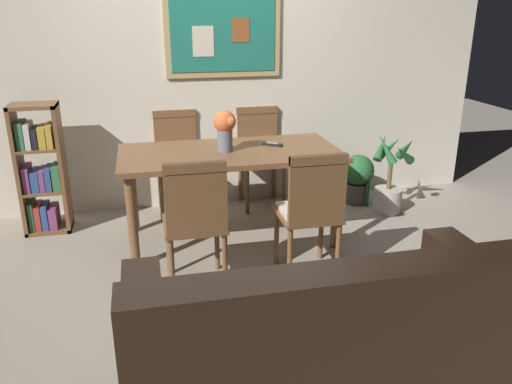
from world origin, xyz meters
TOP-DOWN VIEW (x-y plane):
  - ground_plane at (0.00, 0.00)m, footprint 12.00×12.00m
  - wall_back_with_painting at (0.00, 1.29)m, footprint 5.20×0.14m
  - dining_table at (0.02, 0.38)m, footprint 1.68×0.82m
  - dining_chair_near_right at (0.44, -0.36)m, footprint 0.40×0.41m
  - dining_chair_near_left at (-0.33, -0.36)m, footprint 0.40×0.41m
  - dining_chair_far_left at (-0.33, 1.13)m, footprint 0.40×0.41m
  - dining_chair_far_right at (0.43, 1.12)m, footprint 0.40×0.41m
  - leather_couch at (0.13, -1.52)m, footprint 1.80×0.84m
  - bookshelf at (-1.45, 0.90)m, footprint 0.36×0.28m
  - potted_ivy at (1.35, 0.92)m, footprint 0.30×0.30m
  - potted_palm at (1.53, 0.63)m, footprint 0.37×0.39m
  - flower_vase at (-0.01, 0.37)m, footprint 0.18×0.18m
  - tv_remote at (0.38, 0.45)m, footprint 0.15×0.13m

SIDE VIEW (x-z plane):
  - ground_plane at x=0.00m, z-range 0.00..0.00m
  - potted_ivy at x=1.35m, z-range -0.02..0.53m
  - potted_palm at x=1.53m, z-range -0.09..0.66m
  - leather_couch at x=0.13m, z-range -0.11..0.73m
  - bookshelf at x=-1.45m, z-range -0.03..1.04m
  - dining_chair_near_right at x=0.44m, z-range 0.08..0.99m
  - dining_chair_near_left at x=-0.33m, z-range 0.08..0.99m
  - dining_chair_far_left at x=-0.33m, z-range 0.08..0.99m
  - dining_chair_far_right at x=0.43m, z-range 0.08..0.99m
  - dining_table at x=0.02m, z-range 0.28..1.01m
  - tv_remote at x=0.38m, z-range 0.74..0.76m
  - flower_vase at x=-0.01m, z-range 0.77..1.09m
  - wall_back_with_painting at x=0.00m, z-range 0.00..2.60m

